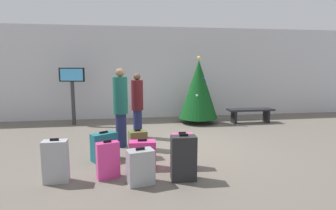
% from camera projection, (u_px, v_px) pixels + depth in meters
% --- Properties ---
extents(ground_plane, '(16.00, 16.00, 0.00)m').
position_uv_depth(ground_plane, '(173.00, 145.00, 6.70)').
color(ground_plane, '#665E54').
extents(back_wall, '(16.00, 0.20, 3.30)m').
position_uv_depth(back_wall, '(156.00, 73.00, 10.14)').
color(back_wall, silver).
rests_on(back_wall, ground_plane).
extents(holiday_tree, '(1.30, 1.30, 2.23)m').
position_uv_depth(holiday_tree, '(198.00, 89.00, 9.14)').
color(holiday_tree, '#4C3319').
rests_on(holiday_tree, ground_plane).
extents(flight_info_kiosk, '(0.82, 0.26, 1.86)m').
position_uv_depth(flight_info_kiosk, '(72.00, 86.00, 8.85)').
color(flight_info_kiosk, '#333338').
rests_on(flight_info_kiosk, ground_plane).
extents(waiting_bench, '(1.56, 0.44, 0.48)m').
position_uv_depth(waiting_bench, '(250.00, 112.00, 9.26)').
color(waiting_bench, black).
rests_on(waiting_bench, ground_plane).
extents(traveller_0, '(0.44, 0.44, 1.87)m').
position_uv_depth(traveller_0, '(121.00, 106.00, 6.47)').
color(traveller_0, '#1E234C').
rests_on(traveller_0, ground_plane).
extents(traveller_1, '(0.43, 0.43, 1.73)m').
position_uv_depth(traveller_1, '(137.00, 104.00, 7.36)').
color(traveller_1, '#1E234C').
rests_on(traveller_1, ground_plane).
extents(suitcase_0, '(0.48, 0.37, 0.62)m').
position_uv_depth(suitcase_0, '(140.00, 167.00, 4.51)').
color(suitcase_0, '#9EA0A5').
rests_on(suitcase_0, ground_plane).
extents(suitcase_1, '(0.56, 0.46, 0.61)m').
position_uv_depth(suitcase_1, '(104.00, 147.00, 5.63)').
color(suitcase_1, '#19606B').
rests_on(suitcase_1, ground_plane).
extents(suitcase_2, '(0.40, 0.23, 0.75)m').
position_uv_depth(suitcase_2, '(56.00, 161.00, 4.56)').
color(suitcase_2, '#9EA0A5').
rests_on(suitcase_2, ground_plane).
extents(suitcase_3, '(0.42, 0.28, 0.68)m').
position_uv_depth(suitcase_3, '(108.00, 160.00, 4.73)').
color(suitcase_3, '#E5388C').
rests_on(suitcase_3, ground_plane).
extents(suitcase_4, '(0.43, 0.26, 0.81)m').
position_uv_depth(suitcase_4, '(184.00, 158.00, 4.64)').
color(suitcase_4, '#232326').
rests_on(suitcase_4, ground_plane).
extents(suitcase_5, '(0.40, 0.21, 0.69)m').
position_uv_depth(suitcase_5, '(182.00, 150.00, 5.25)').
color(suitcase_5, '#E5388C').
rests_on(suitcase_5, ground_plane).
extents(suitcase_6, '(0.41, 0.34, 0.61)m').
position_uv_depth(suitcase_6, '(138.00, 144.00, 5.81)').
color(suitcase_6, '#59602D').
rests_on(suitcase_6, ground_plane).
extents(suitcase_7, '(0.51, 0.28, 0.56)m').
position_uv_depth(suitcase_7, '(143.00, 154.00, 5.21)').
color(suitcase_7, '#E5388C').
rests_on(suitcase_7, ground_plane).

